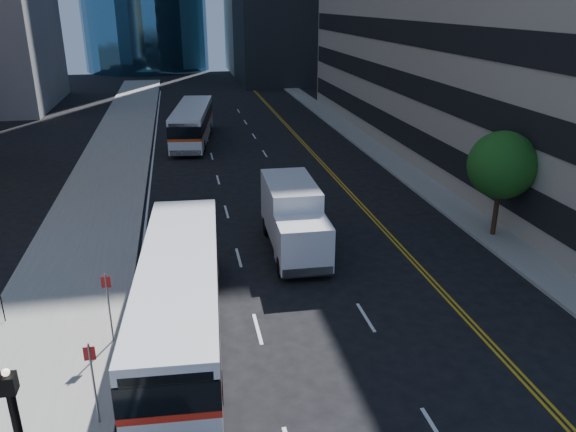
% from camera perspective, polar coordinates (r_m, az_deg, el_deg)
% --- Properties ---
extents(ground, '(160.00, 160.00, 0.00)m').
position_cam_1_polar(ground, '(19.33, 8.39, -13.32)').
color(ground, black).
rests_on(ground, ground).
extents(sidewalk_west, '(5.00, 90.00, 0.15)m').
position_cam_1_polar(sidewalk_west, '(41.65, -17.34, 5.09)').
color(sidewalk_west, gray).
rests_on(sidewalk_west, ground).
extents(sidewalk_east, '(2.00, 90.00, 0.15)m').
position_cam_1_polar(sidewalk_east, '(43.92, 8.93, 6.58)').
color(sidewalk_east, gray).
rests_on(sidewalk_east, ground).
extents(street_tree, '(3.20, 3.20, 5.10)m').
position_cam_1_polar(street_tree, '(28.20, 20.93, 4.84)').
color(street_tree, '#332114').
rests_on(street_tree, sidewalk_east).
extents(bus_front, '(3.24, 11.71, 2.98)m').
position_cam_1_polar(bus_front, '(19.23, -10.86, -7.99)').
color(bus_front, silver).
rests_on(bus_front, ground).
extents(bus_rear, '(3.97, 11.50, 2.91)m').
position_cam_1_polar(bus_rear, '(46.73, -9.68, 9.31)').
color(bus_rear, white).
rests_on(bus_rear, ground).
extents(box_truck, '(2.37, 6.50, 3.08)m').
position_cam_1_polar(box_truck, '(25.45, 0.57, -0.18)').
color(box_truck, silver).
rests_on(box_truck, ground).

